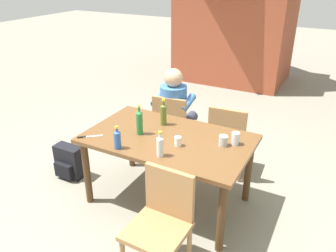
{
  "coord_description": "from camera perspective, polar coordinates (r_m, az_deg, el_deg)",
  "views": [
    {
      "loc": [
        1.37,
        -2.57,
        2.27
      ],
      "look_at": [
        0.0,
        0.0,
        0.87
      ],
      "focal_mm": 36.28,
      "sensor_mm": 36.0,
      "label": 1
    }
  ],
  "objects": [
    {
      "name": "backpack_by_near_side",
      "position": [
        4.12,
        -16.31,
        -5.85
      ],
      "size": [
        0.33,
        0.22,
        0.39
      ],
      "color": "black",
      "rests_on": "ground_plane"
    },
    {
      "name": "chair_near_right",
      "position": [
        2.71,
        -1.04,
        -15.3
      ],
      "size": [
        0.45,
        0.45,
        0.87
      ],
      "color": "#A37547",
      "rests_on": "ground_plane"
    },
    {
      "name": "cup_glass",
      "position": [
        3.19,
        11.24,
        -2.08
      ],
      "size": [
        0.07,
        0.07,
        0.12
      ],
      "primitive_type": "cylinder",
      "color": "silver",
      "rests_on": "dining_table"
    },
    {
      "name": "chair_far_left",
      "position": [
        4.16,
        0.78,
        0.33
      ],
      "size": [
        0.48,
        0.48,
        0.87
      ],
      "color": "#A37547",
      "rests_on": "ground_plane"
    },
    {
      "name": "dining_table",
      "position": [
        3.32,
        -0.0,
        -3.26
      ],
      "size": [
        1.6,
        0.96,
        0.75
      ],
      "color": "brown",
      "rests_on": "ground_plane"
    },
    {
      "name": "ground_plane",
      "position": [
        3.69,
        -0.0,
        -12.3
      ],
      "size": [
        24.0,
        24.0,
        0.0
      ],
      "primitive_type": "plane",
      "color": "gray"
    },
    {
      "name": "brick_kiosk",
      "position": [
        7.41,
        11.45,
        18.22
      ],
      "size": [
        2.52,
        1.79,
        2.61
      ],
      "color": "#9E472D",
      "rests_on": "ground_plane"
    },
    {
      "name": "bottle_green",
      "position": [
        3.3,
        -4.82,
        0.74
      ],
      "size": [
        0.06,
        0.06,
        0.31
      ],
      "color": "#287A38",
      "rests_on": "dining_table"
    },
    {
      "name": "bottle_blue",
      "position": [
        3.08,
        -8.51,
        -2.17
      ],
      "size": [
        0.06,
        0.06,
        0.22
      ],
      "color": "#2D56A3",
      "rests_on": "dining_table"
    },
    {
      "name": "bottle_clear",
      "position": [
        2.92,
        -1.32,
        -3.3
      ],
      "size": [
        0.06,
        0.06,
        0.24
      ],
      "color": "white",
      "rests_on": "dining_table"
    },
    {
      "name": "table_knife",
      "position": [
        3.37,
        -13.28,
        -1.75
      ],
      "size": [
        0.2,
        0.17,
        0.01
      ],
      "color": "silver",
      "rests_on": "dining_table"
    },
    {
      "name": "cup_white",
      "position": [
        3.11,
        1.68,
        -2.6
      ],
      "size": [
        0.07,
        0.07,
        0.09
      ],
      "primitive_type": "cylinder",
      "color": "white",
      "rests_on": "dining_table"
    },
    {
      "name": "bottle_olive",
      "position": [
        3.48,
        -0.76,
        2.08
      ],
      "size": [
        0.06,
        0.06,
        0.28
      ],
      "color": "#566623",
      "rests_on": "dining_table"
    },
    {
      "name": "cup_steel",
      "position": [
        3.15,
        9.26,
        -2.45
      ],
      "size": [
        0.08,
        0.08,
        0.1
      ],
      "primitive_type": "cylinder",
      "color": "#B2B7BC",
      "rests_on": "dining_table"
    },
    {
      "name": "chair_far_right",
      "position": [
        3.92,
        10.11,
        -1.77
      ],
      "size": [
        0.47,
        0.47,
        0.87
      ],
      "color": "#A37547",
      "rests_on": "ground_plane"
    },
    {
      "name": "person_in_white_shirt",
      "position": [
        4.19,
        1.38,
        2.99
      ],
      "size": [
        0.47,
        0.62,
        1.18
      ],
      "color": "#3D70B2",
      "rests_on": "ground_plane"
    }
  ]
}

